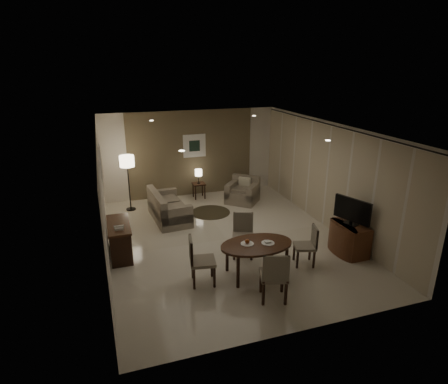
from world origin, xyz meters
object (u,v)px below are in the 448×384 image
object	(u,v)px
tv_cabinet	(350,238)
sofa	(169,206)
console_desk	(120,240)
chair_right	(305,246)
dining_table	(256,259)
armchair	(242,190)
side_table	(199,191)
chair_far	(243,236)
chair_near	(274,275)
chair_left	(203,261)
floor_lamp	(129,183)

from	to	relation	value
tv_cabinet	sofa	world-z (taller)	sofa
console_desk	chair_right	distance (m)	4.02
console_desk	chair_right	world-z (taller)	chair_right
dining_table	armchair	distance (m)	4.15
side_table	console_desk	bearing A→B (deg)	-130.30
chair_far	side_table	xyz separation A→B (m)	(0.04, 3.96, -0.23)
chair_near	chair_left	xyz separation A→B (m)	(-1.06, 0.90, -0.01)
console_desk	chair_near	bearing A→B (deg)	-45.42
chair_left	side_table	distance (m)	4.87
chair_left	chair_far	bearing A→B (deg)	-46.03
chair_left	side_table	world-z (taller)	chair_left
chair_right	side_table	size ratio (longest dim) A/B	1.78
dining_table	chair_right	xyz separation A→B (m)	(1.13, 0.07, 0.09)
console_desk	sofa	world-z (taller)	sofa
console_desk	chair_far	size ratio (longest dim) A/B	1.27
chair_left	side_table	xyz separation A→B (m)	(1.15, 4.72, -0.24)
console_desk	side_table	size ratio (longest dim) A/B	2.49
sofa	floor_lamp	bearing A→B (deg)	37.42
sofa	floor_lamp	world-z (taller)	floor_lamp
console_desk	dining_table	size ratio (longest dim) A/B	0.82
chair_far	chair_right	bearing A→B (deg)	-13.23
chair_left	dining_table	bearing A→B (deg)	-83.15
chair_right	floor_lamp	bearing A→B (deg)	-126.88
armchair	floor_lamp	distance (m)	3.37
tv_cabinet	sofa	xyz separation A→B (m)	(-3.49, 3.16, 0.04)
console_desk	sofa	xyz separation A→B (m)	(1.40, 1.66, 0.02)
chair_right	armchair	xyz separation A→B (m)	(0.10, 3.89, -0.04)
armchair	sofa	bearing A→B (deg)	-124.14
console_desk	armchair	distance (m)	4.39
tv_cabinet	console_desk	bearing A→B (deg)	162.95
chair_far	chair_right	size ratio (longest dim) A/B	1.10
chair_near	chair_left	bearing A→B (deg)	-22.80
chair_left	sofa	world-z (taller)	chair_left
tv_cabinet	chair_left	xyz separation A→B (m)	(-3.44, -0.16, 0.13)
chair_far	dining_table	bearing A→B (deg)	-71.10
chair_far	side_table	distance (m)	3.96
chair_near	armchair	world-z (taller)	chair_near
dining_table	chair_right	size ratio (longest dim) A/B	1.71
chair_right	armchair	bearing A→B (deg)	-164.79
chair_left	chair_right	distance (m)	2.22
chair_right	side_table	distance (m)	4.83
chair_far	sofa	bearing A→B (deg)	135.53
tv_cabinet	floor_lamp	world-z (taller)	floor_lamp
chair_near	chair_right	world-z (taller)	chair_near
dining_table	chair_right	distance (m)	1.13
tv_cabinet	chair_near	distance (m)	2.60
dining_table	chair_left	world-z (taller)	chair_left
sofa	chair_left	bearing A→B (deg)	176.23
chair_near	chair_right	bearing A→B (deg)	-124.19
chair_left	armchair	size ratio (longest dim) A/B	1.11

